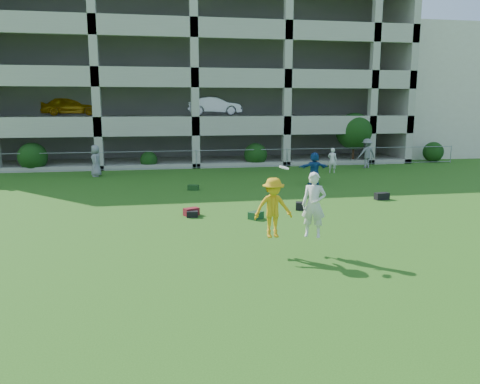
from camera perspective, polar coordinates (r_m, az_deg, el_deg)
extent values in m
plane|color=#235114|center=(11.78, 2.83, -9.36)|extent=(100.00, 100.00, 0.00)
cube|color=beige|center=(46.44, 23.59, 10.91)|extent=(16.00, 14.00, 10.00)
imported|color=gray|center=(27.81, -17.17, 3.64)|extent=(0.71, 0.96, 1.79)
imported|color=#1F4A91|center=(24.22, 9.04, 2.87)|extent=(1.55, 0.53, 1.66)
imported|color=silver|center=(28.56, 11.19, 3.80)|extent=(0.65, 0.57, 1.51)
imported|color=slate|center=(31.34, 15.18, 4.57)|extent=(1.29, 0.83, 1.89)
cube|color=#5D1110|center=(17.34, -5.95, -2.40)|extent=(0.63, 0.50, 0.28)
cube|color=black|center=(17.08, -5.84, -2.71)|extent=(0.42, 0.29, 0.22)
cube|color=#13361F|center=(16.74, 1.95, -2.85)|extent=(0.61, 0.58, 0.26)
cube|color=black|center=(18.32, 7.37, -1.70)|extent=(0.44, 0.44, 0.30)
cube|color=black|center=(21.02, 16.90, -0.49)|extent=(0.63, 0.37, 0.30)
cube|color=#153413|center=(22.48, -5.72, 0.54)|extent=(0.57, 0.46, 0.25)
imported|color=gold|center=(12.47, 4.07, -1.93)|extent=(1.07, 0.64, 1.61)
imported|color=silver|center=(12.70, 8.98, -1.55)|extent=(0.76, 0.66, 1.76)
cylinder|color=white|center=(12.46, 5.39, 2.98)|extent=(0.28, 0.27, 0.12)
cube|color=#9E998C|center=(43.66, -7.06, 13.08)|extent=(30.00, 0.50, 12.00)
cube|color=#9E998C|center=(40.69, 15.33, 12.99)|extent=(0.50, 14.00, 12.00)
cube|color=#9E998C|center=(37.08, -6.26, 4.51)|extent=(30.00, 14.00, 0.30)
cube|color=#9E998C|center=(36.88, -6.36, 9.15)|extent=(30.00, 14.00, 0.30)
cube|color=#9E998C|center=(36.94, -6.46, 13.80)|extent=(30.00, 14.00, 0.30)
cube|color=#9E998C|center=(37.23, -6.56, 18.42)|extent=(30.00, 14.00, 0.30)
cube|color=#9E998C|center=(30.08, -5.43, 7.72)|extent=(30.00, 0.30, 0.90)
cube|color=#9E998C|center=(30.08, -5.53, 13.43)|extent=(30.00, 0.30, 0.90)
cube|color=#9E998C|center=(30.39, -5.64, 19.09)|extent=(30.00, 0.30, 0.90)
cube|color=#9E998C|center=(30.30, -17.29, 13.85)|extent=(0.50, 0.50, 12.00)
cube|color=#9E998C|center=(30.21, -5.56, 14.28)|extent=(0.50, 0.50, 12.00)
cube|color=#9E998C|center=(31.29, 5.80, 14.14)|extent=(0.50, 0.50, 12.00)
cube|color=#9E998C|center=(33.42, 16.03, 13.56)|extent=(0.50, 0.50, 12.00)
cube|color=#605E59|center=(38.92, -6.65, 13.41)|extent=(29.00, 9.00, 11.60)
imported|color=orange|center=(35.27, -19.96, 9.84)|extent=(4.00, 1.90, 1.32)
imported|color=silver|center=(35.06, -3.13, 10.45)|extent=(4.05, 1.52, 1.32)
cylinder|color=gray|center=(30.18, -16.78, 3.61)|extent=(0.06, 0.06, 1.20)
cylinder|color=gray|center=(30.09, -5.34, 3.99)|extent=(0.06, 0.06, 1.20)
cylinder|color=gray|center=(31.17, 5.75, 4.21)|extent=(0.06, 0.06, 1.20)
cylinder|color=gray|center=(33.32, 15.75, 4.28)|extent=(0.06, 0.06, 1.20)
cylinder|color=gray|center=(36.33, 24.32, 4.23)|extent=(0.06, 0.06, 1.20)
cylinder|color=gray|center=(30.03, -5.36, 5.04)|extent=(36.00, 0.04, 0.04)
cylinder|color=gray|center=(30.15, -5.32, 3.01)|extent=(36.00, 0.04, 0.04)
sphere|color=#163D11|center=(31.45, -23.96, 3.93)|extent=(1.76, 1.76, 1.76)
sphere|color=#163D11|center=(30.59, -11.05, 3.86)|extent=(1.10, 1.10, 1.10)
sphere|color=#163D11|center=(31.25, 1.91, 4.59)|extent=(1.54, 1.54, 1.54)
cylinder|color=#382314|center=(33.58, 13.65, 5.07)|extent=(0.16, 0.16, 1.96)
sphere|color=#163D11|center=(33.49, 13.74, 7.22)|extent=(2.52, 2.52, 2.52)
sphere|color=#163D11|center=(36.27, 22.49, 4.54)|extent=(1.43, 1.43, 1.43)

